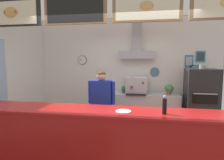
# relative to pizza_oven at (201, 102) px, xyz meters

# --- Properties ---
(back_wall_assembly) EXTENTS (5.09, 2.70, 2.97)m
(back_wall_assembly) POSITION_rel_pizza_oven_xyz_m (-1.85, 0.48, 0.77)
(back_wall_assembly) COLOR #9E9E99
(back_wall_assembly) RESTS_ON ground_plane
(service_counter) EXTENTS (4.20, 0.62, 1.10)m
(service_counter) POSITION_rel_pizza_oven_xyz_m (-1.86, -2.16, -0.26)
(service_counter) COLOR maroon
(service_counter) RESTS_ON ground_plane
(back_prep_counter) EXTENTS (1.91, 0.57, 0.93)m
(back_prep_counter) POSITION_rel_pizza_oven_xyz_m (-1.41, 0.22, -0.35)
(back_prep_counter) COLOR #B7BABF
(back_prep_counter) RESTS_ON ground_plane
(pizza_oven) EXTENTS (0.71, 0.66, 1.71)m
(pizza_oven) POSITION_rel_pizza_oven_xyz_m (0.00, 0.00, 0.00)
(pizza_oven) COLOR #232326
(pizza_oven) RESTS_ON ground_plane
(shop_worker) EXTENTS (0.59, 0.24, 1.58)m
(shop_worker) POSITION_rel_pizza_oven_xyz_m (-2.25, -0.88, 0.04)
(shop_worker) COLOR #232328
(shop_worker) RESTS_ON ground_plane
(espresso_machine) EXTENTS (0.55, 0.54, 0.46)m
(espresso_machine) POSITION_rel_pizza_oven_xyz_m (-1.55, 0.19, 0.35)
(espresso_machine) COLOR #B7BABF
(espresso_machine) RESTS_ON back_prep_counter
(potted_basil) EXTENTS (0.13, 0.13, 0.19)m
(potted_basil) POSITION_rel_pizza_oven_xyz_m (-1.89, 0.23, 0.22)
(potted_basil) COLOR #4C4C51
(potted_basil) RESTS_ON back_prep_counter
(potted_sage) EXTENTS (0.23, 0.23, 0.26)m
(potted_sage) POSITION_rel_pizza_oven_xyz_m (-0.72, 0.21, 0.26)
(potted_sage) COLOR #9E563D
(potted_sage) RESTS_ON back_prep_counter
(condiment_plate) EXTENTS (0.22, 0.22, 0.01)m
(condiment_plate) POSITION_rel_pizza_oven_xyz_m (-1.62, -2.20, 0.30)
(condiment_plate) COLOR white
(condiment_plate) RESTS_ON service_counter
(pepper_grinder) EXTENTS (0.06, 0.06, 0.26)m
(pepper_grinder) POSITION_rel_pizza_oven_xyz_m (-1.07, -2.22, 0.41)
(pepper_grinder) COLOR black
(pepper_grinder) RESTS_ON service_counter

